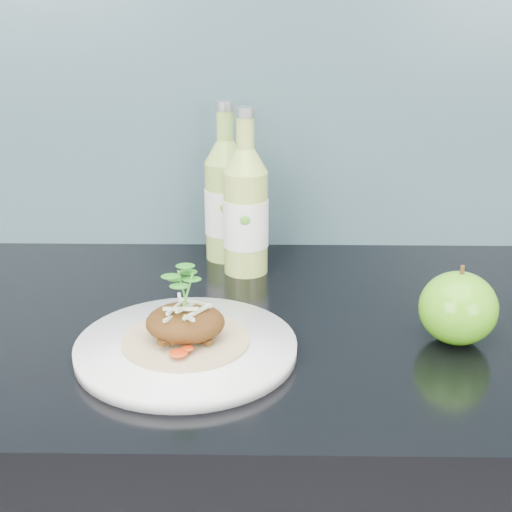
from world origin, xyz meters
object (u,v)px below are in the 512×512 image
object	(u,v)px
green_apple	(458,308)
cider_bottle_right	(246,212)
dinner_plate	(186,348)
cider_bottle_left	(226,201)

from	to	relation	value
green_apple	cider_bottle_right	distance (m)	0.35
dinner_plate	cider_bottle_left	xyz separation A→B (m)	(0.03, 0.32, 0.09)
green_apple	cider_bottle_right	bearing A→B (deg)	138.79
cider_bottle_left	cider_bottle_right	size ratio (longest dim) A/B	1.00
cider_bottle_left	green_apple	bearing A→B (deg)	-45.32
cider_bottle_right	cider_bottle_left	bearing A→B (deg)	107.03
dinner_plate	green_apple	distance (m)	0.32
cider_bottle_left	cider_bottle_right	distance (m)	0.07
cider_bottle_left	cider_bottle_right	bearing A→B (deg)	-62.68
green_apple	cider_bottle_right	world-z (taller)	cider_bottle_right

